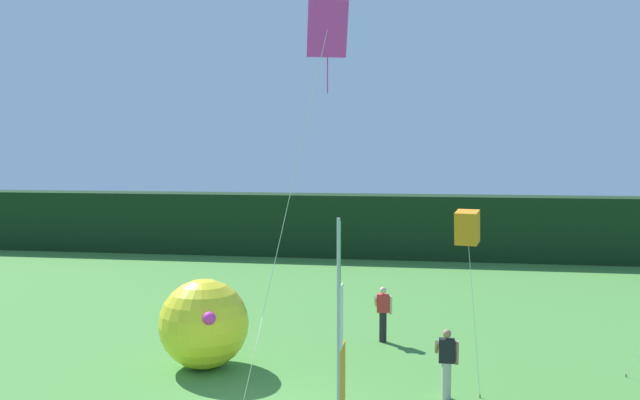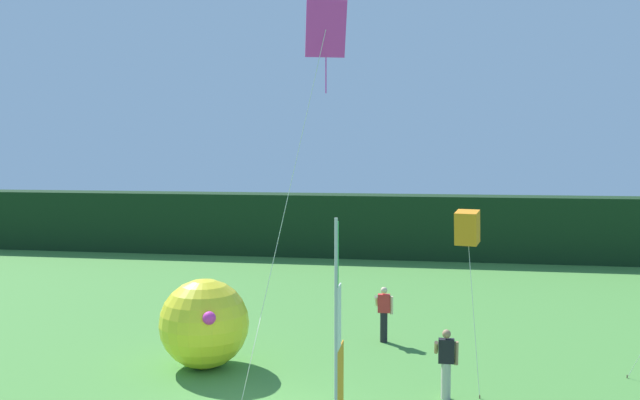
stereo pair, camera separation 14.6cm
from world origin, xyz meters
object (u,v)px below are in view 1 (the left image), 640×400
object	(u,v)px
banner_flag	(340,343)
kite_orange_box_1	(467,228)
person_near_banner	(383,313)
kite_magenta_diamond_0	(324,44)
person_mid_field	(447,362)
inflatable_balloon	(204,324)

from	to	relation	value
banner_flag	kite_orange_box_1	world-z (taller)	banner_flag
person_near_banner	kite_orange_box_1	distance (m)	4.93
kite_magenta_diamond_0	banner_flag	bearing A→B (deg)	-66.51
person_mid_field	kite_orange_box_1	distance (m)	3.23
banner_flag	inflatable_balloon	bearing A→B (deg)	133.33
person_near_banner	banner_flag	bearing A→B (deg)	-92.29
person_near_banner	kite_orange_box_1	size ratio (longest dim) A/B	0.39
person_near_banner	person_mid_field	distance (m)	4.68
banner_flag	person_mid_field	xyz separation A→B (m)	(2.05, 3.26, -1.30)
banner_flag	kite_magenta_diamond_0	distance (m)	5.77
person_mid_field	kite_orange_box_1	xyz separation A→B (m)	(0.49, 1.11, 3.00)
banner_flag	person_near_banner	distance (m)	7.71
person_near_banner	kite_orange_box_1	xyz separation A→B (m)	(2.23, -3.23, 2.97)
inflatable_balloon	kite_orange_box_1	distance (m)	7.26
inflatable_balloon	kite_orange_box_1	size ratio (longest dim) A/B	0.56
inflatable_balloon	kite_orange_box_1	bearing A→B (deg)	-0.81
person_near_banner	inflatable_balloon	xyz separation A→B (m)	(-4.51, -3.14, 0.29)
kite_magenta_diamond_0	kite_orange_box_1	distance (m)	5.95
kite_magenta_diamond_0	person_near_banner	bearing A→B (deg)	83.19
banner_flag	kite_magenta_diamond_0	bearing A→B (deg)	113.49
inflatable_balloon	person_mid_field	bearing A→B (deg)	-10.87
banner_flag	kite_orange_box_1	distance (m)	5.32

